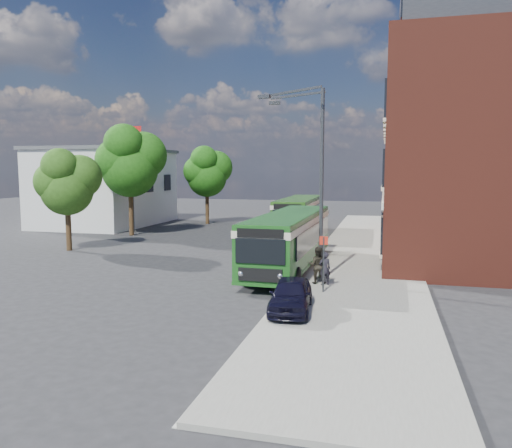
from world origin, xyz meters
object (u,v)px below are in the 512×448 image
(bus_front, at_px, (290,236))
(parked_car, at_px, (291,295))
(street_lamp, at_px, (314,181))
(bus_rear, at_px, (299,213))

(bus_front, bearing_deg, parked_car, -78.98)
(street_lamp, distance_m, parked_car, 6.75)
(bus_rear, bearing_deg, street_lamp, -78.35)
(street_lamp, xyz_separation_m, bus_rear, (-3.50, 16.96, -2.96))
(street_lamp, bearing_deg, parked_car, -90.39)
(bus_front, height_order, parked_car, bus_front)
(bus_front, xyz_separation_m, bus_rear, (-1.86, 14.16, -0.00))
(street_lamp, distance_m, bus_front, 4.39)
(bus_rear, height_order, parked_car, bus_rear)
(street_lamp, xyz_separation_m, parked_car, (-0.04, -5.42, -4.03))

